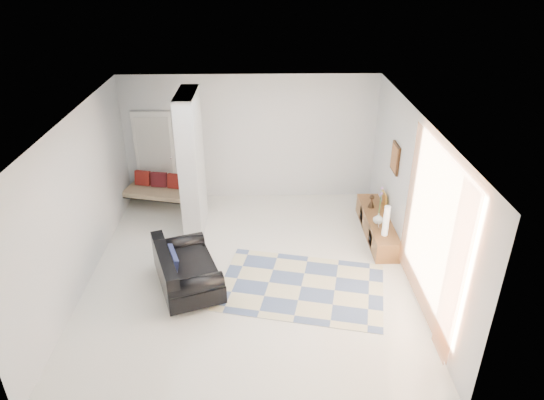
{
  "coord_description": "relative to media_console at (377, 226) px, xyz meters",
  "views": [
    {
      "loc": [
        0.25,
        -7.03,
        5.09
      ],
      "look_at": [
        0.43,
        0.6,
        1.12
      ],
      "focal_mm": 32.0,
      "sensor_mm": 36.0,
      "label": 1
    }
  ],
  "objects": [
    {
      "name": "cylinder_lamp",
      "position": [
        -0.02,
        -0.66,
        0.49
      ],
      "size": [
        0.11,
        0.11,
        0.59
      ],
      "primitive_type": "cylinder",
      "color": "silver",
      "rests_on": "media_console"
    },
    {
      "name": "ceiling",
      "position": [
        -2.52,
        -1.21,
        2.6
      ],
      "size": [
        6.0,
        6.0,
        0.0
      ],
      "primitive_type": "plane",
      "rotation": [
        3.14,
        0.0,
        0.0
      ],
      "color": "white",
      "rests_on": "wall_back"
    },
    {
      "name": "media_console",
      "position": [
        0.0,
        0.0,
        0.0
      ],
      "size": [
        0.45,
        2.05,
        0.8
      ],
      "color": "brown",
      "rests_on": "floor"
    },
    {
      "name": "wall_left",
      "position": [
        -5.27,
        -1.21,
        1.2
      ],
      "size": [
        0.0,
        6.0,
        6.0
      ],
      "primitive_type": "plane",
      "rotation": [
        1.57,
        0.0,
        1.57
      ],
      "color": "silver",
      "rests_on": "ground"
    },
    {
      "name": "partition_column",
      "position": [
        -3.62,
        0.39,
        1.2
      ],
      "size": [
        0.35,
        1.2,
        2.8
      ],
      "primitive_type": "cube",
      "color": "#BABFC2",
      "rests_on": "floor"
    },
    {
      "name": "bronze_figurine",
      "position": [
        -0.05,
        0.42,
        0.33
      ],
      "size": [
        0.15,
        0.15,
        0.27
      ],
      "primitive_type": null,
      "rotation": [
        0.0,
        0.0,
        0.12
      ],
      "color": "black",
      "rests_on": "media_console"
    },
    {
      "name": "area_rug",
      "position": [
        -1.62,
        -1.66,
        -0.2
      ],
      "size": [
        3.05,
        2.36,
        0.01
      ],
      "primitive_type": "cube",
      "rotation": [
        0.0,
        0.0,
        -0.22
      ],
      "color": "beige",
      "rests_on": "floor"
    },
    {
      "name": "wall_front",
      "position": [
        -2.52,
        -4.21,
        1.2
      ],
      "size": [
        6.0,
        0.0,
        6.0
      ],
      "primitive_type": "plane",
      "rotation": [
        -1.57,
        0.0,
        0.0
      ],
      "color": "silver",
      "rests_on": "ground"
    },
    {
      "name": "hallway_door",
      "position": [
        -4.62,
        1.75,
        0.82
      ],
      "size": [
        0.85,
        0.06,
        2.04
      ],
      "primitive_type": "cube",
      "color": "white",
      "rests_on": "floor"
    },
    {
      "name": "wall_back",
      "position": [
        -2.52,
        1.79,
        1.2
      ],
      "size": [
        6.0,
        0.0,
        6.0
      ],
      "primitive_type": "plane",
      "rotation": [
        1.57,
        0.0,
        0.0
      ],
      "color": "silver",
      "rests_on": "ground"
    },
    {
      "name": "vase",
      "position": [
        -0.05,
        -0.24,
        0.3
      ],
      "size": [
        0.22,
        0.22,
        0.21
      ],
      "primitive_type": "imported",
      "rotation": [
        0.0,
        0.0,
        -0.1
      ],
      "color": "white",
      "rests_on": "media_console"
    },
    {
      "name": "floor",
      "position": [
        -2.52,
        -1.21,
        -0.2
      ],
      "size": [
        6.0,
        6.0,
        0.0
      ],
      "primitive_type": "plane",
      "color": "white",
      "rests_on": "ground"
    },
    {
      "name": "wall_art",
      "position": [
        0.2,
        -0.0,
        1.45
      ],
      "size": [
        0.04,
        0.45,
        0.55
      ],
      "primitive_type": "cube",
      "color": "black",
      "rests_on": "wall_right"
    },
    {
      "name": "daybed",
      "position": [
        -4.44,
        1.27,
        0.22
      ],
      "size": [
        1.77,
        1.07,
        0.77
      ],
      "rotation": [
        0.0,
        0.0,
        -0.24
      ],
      "color": "black",
      "rests_on": "floor"
    },
    {
      "name": "wall_right",
      "position": [
        0.23,
        -1.21,
        1.2
      ],
      "size": [
        0.0,
        6.0,
        6.0
      ],
      "primitive_type": "plane",
      "rotation": [
        1.57,
        0.0,
        -1.57
      ],
      "color": "silver",
      "rests_on": "ground"
    },
    {
      "name": "loveseat",
      "position": [
        -3.58,
        -1.64,
        0.15
      ],
      "size": [
        1.37,
        1.75,
        0.76
      ],
      "rotation": [
        0.0,
        0.0,
        0.35
      ],
      "color": "silver",
      "rests_on": "floor"
    },
    {
      "name": "curtain",
      "position": [
        0.15,
        -2.36,
        1.25
      ],
      "size": [
        0.0,
        2.55,
        2.55
      ],
      "primitive_type": "plane",
      "rotation": [
        1.57,
        0.0,
        1.57
      ],
      "color": "#FF8B43",
      "rests_on": "wall_right"
    }
  ]
}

